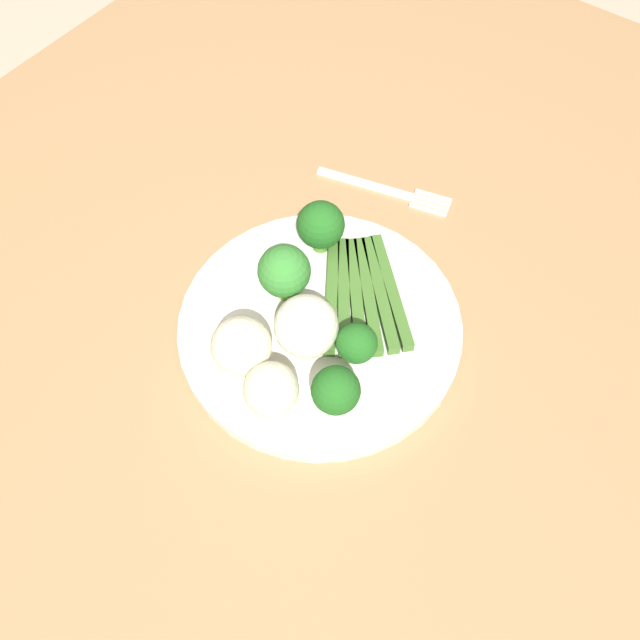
{
  "coord_description": "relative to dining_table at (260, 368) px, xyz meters",
  "views": [
    {
      "loc": [
        0.28,
        0.29,
        1.38
      ],
      "look_at": [
        -0.04,
        0.06,
        0.76
      ],
      "focal_mm": 40.0,
      "sensor_mm": 36.0,
      "label": 1
    }
  ],
  "objects": [
    {
      "name": "plate",
      "position": [
        -0.04,
        0.06,
        0.1
      ],
      "size": [
        0.29,
        0.29,
        0.01
      ],
      "primitive_type": "cylinder",
      "color": "silver",
      "rests_on": "dining_table"
    },
    {
      "name": "broccoli_left",
      "position": [
        -0.12,
        -0.0,
        0.14
      ],
      "size": [
        0.05,
        0.05,
        0.06
      ],
      "color": "#4C7F2B",
      "rests_on": "plate"
    },
    {
      "name": "cauliflower_mid",
      "position": [
        -0.01,
        0.06,
        0.14
      ],
      "size": [
        0.06,
        0.06,
        0.06
      ],
      "primitive_type": "sphere",
      "color": "silver",
      "rests_on": "plate"
    },
    {
      "name": "dining_table",
      "position": [
        0.0,
        0.0,
        0.0
      ],
      "size": [
        1.46,
        1.05,
        0.74
      ],
      "color": "#9E754C",
      "rests_on": "ground_plane"
    },
    {
      "name": "ground_plane",
      "position": [
        0.0,
        0.0,
        -0.66
      ],
      "size": [
        6.0,
        6.0,
        0.02
      ],
      "primitive_type": "cube",
      "color": "#B7A88E"
    },
    {
      "name": "asparagus_bundle",
      "position": [
        -0.09,
        0.07,
        0.11
      ],
      "size": [
        0.16,
        0.15,
        0.01
      ],
      "rotation": [
        0.0,
        0.0,
        0.71
      ],
      "color": "#3D6626",
      "rests_on": "plate"
    },
    {
      "name": "broccoli_right",
      "position": [
        -0.05,
        0.01,
        0.14
      ],
      "size": [
        0.05,
        0.05,
        0.07
      ],
      "color": "#609E3D",
      "rests_on": "plate"
    },
    {
      "name": "broccoli_front_left",
      "position": [
        -0.03,
        0.11,
        0.13
      ],
      "size": [
        0.04,
        0.04,
        0.05
      ],
      "color": "#4C7F2B",
      "rests_on": "plate"
    },
    {
      "name": "fork",
      "position": [
        -0.24,
        0.0,
        0.09
      ],
      "size": [
        0.06,
        0.16,
        0.0
      ],
      "rotation": [
        0.0,
        0.0,
        1.83
      ],
      "color": "silver",
      "rests_on": "dining_table"
    },
    {
      "name": "cauliflower_edge",
      "position": [
        0.06,
        0.07,
        0.13
      ],
      "size": [
        0.05,
        0.05,
        0.05
      ],
      "primitive_type": "sphere",
      "color": "beige",
      "rests_on": "plate"
    },
    {
      "name": "cauliflower_back_right",
      "position": [
        0.04,
        0.02,
        0.13
      ],
      "size": [
        0.06,
        0.06,
        0.06
      ],
      "primitive_type": "sphere",
      "color": "beige",
      "rests_on": "plate"
    },
    {
      "name": "broccoli_front",
      "position": [
        0.03,
        0.13,
        0.14
      ],
      "size": [
        0.05,
        0.05,
        0.06
      ],
      "color": "#4C7F2B",
      "rests_on": "plate"
    }
  ]
}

